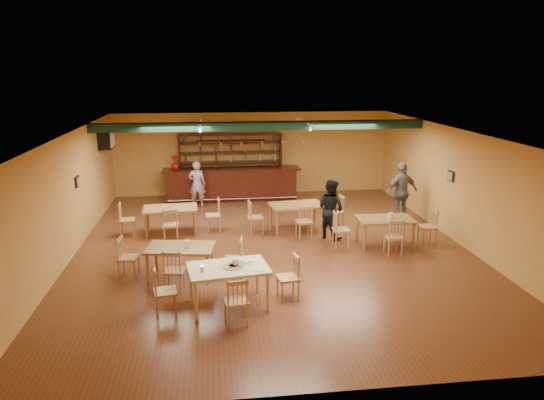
{
  "coord_description": "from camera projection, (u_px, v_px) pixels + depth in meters",
  "views": [
    {
      "loc": [
        -1.5,
        -12.14,
        4.56
      ],
      "look_at": [
        0.06,
        0.6,
        1.15
      ],
      "focal_mm": 33.01,
      "sensor_mm": 36.0,
      "label": 1
    }
  ],
  "objects": [
    {
      "name": "floor",
      "position": [
        272.0,
        249.0,
        12.99
      ],
      "size": [
        12.0,
        12.0,
        0.0
      ],
      "primitive_type": "plane",
      "color": "brown",
      "rests_on": "ground"
    },
    {
      "name": "ceiling_beam",
      "position": [
        261.0,
        126.0,
        14.94
      ],
      "size": [
        10.0,
        0.3,
        0.25
      ],
      "primitive_type": "cube",
      "color": "black",
      "rests_on": "ceiling"
    },
    {
      "name": "track_rail_left",
      "position": [
        200.0,
        122.0,
        15.29
      ],
      "size": [
        0.05,
        2.5,
        0.05
      ],
      "primitive_type": "cube",
      "color": "white",
      "rests_on": "ceiling"
    },
    {
      "name": "track_rail_right",
      "position": [
        303.0,
        121.0,
        15.67
      ],
      "size": [
        0.05,
        2.5,
        0.05
      ],
      "primitive_type": "cube",
      "color": "white",
      "rests_on": "ceiling"
    },
    {
      "name": "ac_unit",
      "position": [
        106.0,
        139.0,
        15.86
      ],
      "size": [
        0.34,
        0.7,
        0.48
      ],
      "primitive_type": "cube",
      "color": "white",
      "rests_on": "wall_left"
    },
    {
      "name": "picture_left",
      "position": [
        77.0,
        182.0,
        12.93
      ],
      "size": [
        0.04,
        0.34,
        0.28
      ],
      "primitive_type": "cube",
      "color": "black",
      "rests_on": "wall_left"
    },
    {
      "name": "picture_right",
      "position": [
        451.0,
        176.0,
        13.62
      ],
      "size": [
        0.04,
        0.34,
        0.28
      ],
      "primitive_type": "cube",
      "color": "black",
      "rests_on": "wall_right"
    },
    {
      "name": "bar_counter",
      "position": [
        232.0,
        184.0,
        17.7
      ],
      "size": [
        4.8,
        0.85,
        1.13
      ],
      "primitive_type": "cube",
      "color": "#33110A",
      "rests_on": "ground"
    },
    {
      "name": "back_bar_hutch",
      "position": [
        231.0,
        165.0,
        18.15
      ],
      "size": [
        3.71,
        0.4,
        2.28
      ],
      "primitive_type": "cube",
      "color": "#33110A",
      "rests_on": "ground"
    },
    {
      "name": "poinsettia",
      "position": [
        175.0,
        163.0,
        17.26
      ],
      "size": [
        0.36,
        0.36,
        0.5
      ],
      "primitive_type": "imported",
      "rotation": [
        0.0,
        0.0,
        0.35
      ],
      "color": "#B31013",
      "rests_on": "bar_counter"
    },
    {
      "name": "dining_table_a",
      "position": [
        171.0,
        220.0,
        14.14
      ],
      "size": [
        1.55,
        0.98,
        0.75
      ],
      "primitive_type": "cube",
      "rotation": [
        0.0,
        0.0,
        0.06
      ],
      "color": "olive",
      "rests_on": "ground"
    },
    {
      "name": "dining_table_b",
      "position": [
        297.0,
        217.0,
        14.44
      ],
      "size": [
        1.62,
        1.09,
        0.76
      ],
      "primitive_type": "cube",
      "rotation": [
        0.0,
        0.0,
        0.12
      ],
      "color": "olive",
      "rests_on": "ground"
    },
    {
      "name": "dining_table_c",
      "position": [
        181.0,
        262.0,
        11.13
      ],
      "size": [
        1.58,
        1.09,
        0.73
      ],
      "primitive_type": "cube",
      "rotation": [
        0.0,
        0.0,
        -0.15
      ],
      "color": "olive",
      "rests_on": "ground"
    },
    {
      "name": "dining_table_d",
      "position": [
        385.0,
        231.0,
        13.21
      ],
      "size": [
        1.46,
        0.89,
        0.73
      ],
      "primitive_type": "cube",
      "rotation": [
        0.0,
        0.0,
        -0.01
      ],
      "color": "olive",
      "rests_on": "ground"
    },
    {
      "name": "near_table",
      "position": [
        229.0,
        286.0,
        9.78
      ],
      "size": [
        1.66,
        1.2,
        0.82
      ],
      "primitive_type": "cube",
      "rotation": [
        0.0,
        0.0,
        0.15
      ],
      "color": "beige",
      "rests_on": "ground"
    },
    {
      "name": "pizza_tray",
      "position": [
        234.0,
        266.0,
        9.69
      ],
      "size": [
        0.4,
        0.4,
        0.01
      ],
      "primitive_type": "cylinder",
      "rotation": [
        0.0,
        0.0,
        -0.0
      ],
      "color": "silver",
      "rests_on": "near_table"
    },
    {
      "name": "parmesan_shaker",
      "position": [
        202.0,
        269.0,
        9.44
      ],
      "size": [
        0.08,
        0.08,
        0.11
      ],
      "primitive_type": "cylinder",
      "rotation": [
        0.0,
        0.0,
        0.15
      ],
      "color": "#EAE5C6",
      "rests_on": "near_table"
    },
    {
      "name": "napkin_stack",
      "position": [
        247.0,
        261.0,
        9.93
      ],
      "size": [
        0.24,
        0.22,
        0.03
      ],
      "primitive_type": "cube",
      "rotation": [
        0.0,
        0.0,
        0.42
      ],
      "color": "white",
      "rests_on": "near_table"
    },
    {
      "name": "pizza_server",
      "position": [
        242.0,
        264.0,
        9.75
      ],
      "size": [
        0.33,
        0.16,
        0.0
      ],
      "primitive_type": "cube",
      "rotation": [
        0.0,
        0.0,
        -0.22
      ],
      "color": "silver",
      "rests_on": "pizza_tray"
    },
    {
      "name": "side_plate",
      "position": [
        260.0,
        270.0,
        9.53
      ],
      "size": [
        0.25,
        0.25,
        0.01
      ],
      "primitive_type": "cylinder",
      "rotation": [
        0.0,
        0.0,
        0.15
      ],
      "color": "white",
      "rests_on": "near_table"
    },
    {
      "name": "patron_bar",
      "position": [
        197.0,
        184.0,
        16.71
      ],
      "size": [
        0.61,
        0.44,
        1.57
      ],
      "primitive_type": "imported",
      "rotation": [
        0.0,
        0.0,
        3.03
      ],
      "color": "#86479A",
      "rests_on": "ground"
    },
    {
      "name": "patron_right_a",
      "position": [
        331.0,
        209.0,
        13.65
      ],
      "size": [
        0.98,
        1.02,
        1.65
      ],
      "primitive_type": "imported",
      "rotation": [
        0.0,
        0.0,
        2.22
      ],
      "color": "black",
      "rests_on": "ground"
    },
    {
      "name": "patron_right_b",
      "position": [
        402.0,
        192.0,
        15.13
      ],
      "size": [
        1.14,
        0.68,
        1.82
      ],
      "primitive_type": "imported",
      "rotation": [
        0.0,
        0.0,
        3.37
      ],
      "color": "slate",
      "rests_on": "ground"
    }
  ]
}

